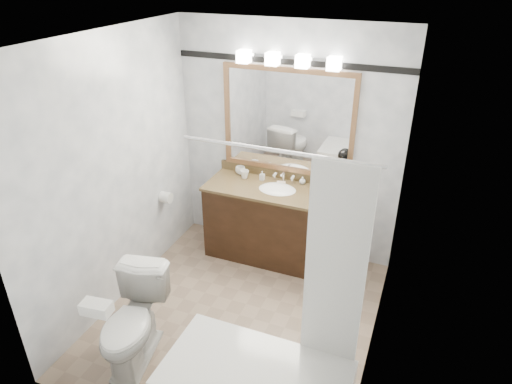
# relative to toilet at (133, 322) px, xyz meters

# --- Properties ---
(room) EXTENTS (2.42, 2.62, 2.52)m
(room) POSITION_rel_toilet_xyz_m (0.59, 0.78, 0.86)
(room) COLOR gray
(room) RESTS_ON ground
(vanity) EXTENTS (1.53, 0.58, 0.97)m
(vanity) POSITION_rel_toilet_xyz_m (0.59, 1.80, 0.06)
(vanity) COLOR black
(vanity) RESTS_ON ground
(mirror) EXTENTS (1.40, 0.04, 1.10)m
(mirror) POSITION_rel_toilet_xyz_m (0.59, 2.07, 1.11)
(mirror) COLOR #9D6C46
(mirror) RESTS_ON room
(vanity_light_bar) EXTENTS (1.02, 0.14, 0.12)m
(vanity_light_bar) POSITION_rel_toilet_xyz_m (0.59, 2.01, 1.75)
(vanity_light_bar) COLOR silver
(vanity_light_bar) RESTS_ON room
(accent_stripe) EXTENTS (2.40, 0.01, 0.06)m
(accent_stripe) POSITION_rel_toilet_xyz_m (0.59, 2.08, 1.71)
(accent_stripe) COLOR black
(accent_stripe) RESTS_ON room
(tp_roll) EXTENTS (0.11, 0.12, 0.12)m
(tp_roll) POSITION_rel_toilet_xyz_m (-0.55, 1.45, 0.31)
(tp_roll) COLOR white
(tp_roll) RESTS_ON room
(toilet) EXTENTS (0.58, 0.83, 0.77)m
(toilet) POSITION_rel_toilet_xyz_m (0.00, 0.00, 0.00)
(toilet) COLOR white
(toilet) RESTS_ON ground
(tissue_box) EXTENTS (0.23, 0.14, 0.09)m
(tissue_box) POSITION_rel_toilet_xyz_m (0.00, -0.34, 0.43)
(tissue_box) COLOR white
(tissue_box) RESTS_ON toilet
(coffee_maker) EXTENTS (0.17, 0.22, 0.34)m
(coffee_maker) POSITION_rel_toilet_xyz_m (1.16, 1.78, 0.64)
(coffee_maker) COLOR black
(coffee_maker) RESTS_ON vanity
(cup_left) EXTENTS (0.13, 0.13, 0.08)m
(cup_left) POSITION_rel_toilet_xyz_m (0.08, 2.00, 0.51)
(cup_left) COLOR white
(cup_left) RESTS_ON vanity
(cup_right) EXTENTS (0.11, 0.11, 0.09)m
(cup_right) POSITION_rel_toilet_xyz_m (0.17, 1.92, 0.51)
(cup_right) COLOR white
(cup_right) RESTS_ON vanity
(soap_bottle_a) EXTENTS (0.05, 0.06, 0.10)m
(soap_bottle_a) POSITION_rel_toilet_xyz_m (0.36, 1.95, 0.52)
(soap_bottle_a) COLOR white
(soap_bottle_a) RESTS_ON vanity
(soap_bottle_b) EXTENTS (0.08, 0.08, 0.08)m
(soap_bottle_b) POSITION_rel_toilet_xyz_m (0.79, 2.02, 0.51)
(soap_bottle_b) COLOR white
(soap_bottle_b) RESTS_ON vanity
(soap_bar) EXTENTS (0.10, 0.08, 0.03)m
(soap_bar) POSITION_rel_toilet_xyz_m (0.59, 1.92, 0.48)
(soap_bar) COLOR beige
(soap_bar) RESTS_ON vanity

